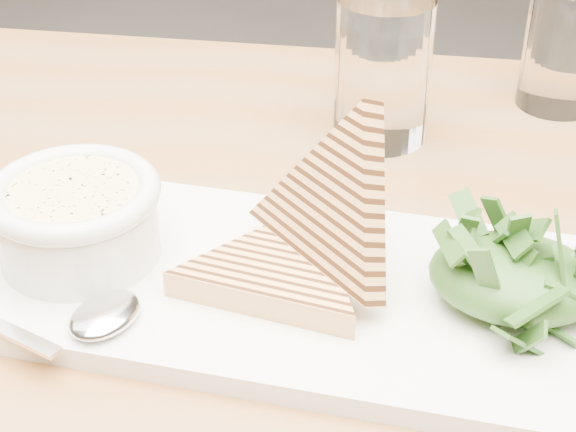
% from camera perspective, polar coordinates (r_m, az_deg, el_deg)
% --- Properties ---
extents(table_top, '(1.18, 0.83, 0.04)m').
position_cam_1_polar(table_top, '(0.62, 0.21, -4.54)').
color(table_top, olive).
rests_on(table_top, ground).
extents(platter, '(0.42, 0.19, 0.02)m').
position_cam_1_polar(platter, '(0.57, -0.46, -4.63)').
color(platter, white).
rests_on(platter, table_top).
extents(soup_bowl, '(0.10, 0.10, 0.04)m').
position_cam_1_polar(soup_bowl, '(0.59, -13.39, -0.78)').
color(soup_bowl, white).
rests_on(soup_bowl, platter).
extents(soup, '(0.09, 0.09, 0.01)m').
position_cam_1_polar(soup, '(0.58, -13.72, 1.33)').
color(soup, '#F7D997').
rests_on(soup, soup_bowl).
extents(bowl_rim, '(0.11, 0.11, 0.01)m').
position_cam_1_polar(bowl_rim, '(0.58, -13.74, 1.50)').
color(bowl_rim, white).
rests_on(bowl_rim, soup_bowl).
extents(sandwich_flat, '(0.16, 0.16, 0.02)m').
position_cam_1_polar(sandwich_flat, '(0.56, -0.72, -3.65)').
color(sandwich_flat, tan).
rests_on(sandwich_flat, platter).
extents(sandwich_lean, '(0.19, 0.19, 0.16)m').
position_cam_1_polar(sandwich_lean, '(0.55, 2.89, 0.58)').
color(sandwich_lean, tan).
rests_on(sandwich_lean, sandwich_flat).
extents(salad_base, '(0.10, 0.08, 0.04)m').
position_cam_1_polar(salad_base, '(0.55, 14.43, -3.87)').
color(salad_base, '#254A18').
rests_on(salad_base, platter).
extents(arugula_pile, '(0.11, 0.10, 0.05)m').
position_cam_1_polar(arugula_pile, '(0.55, 14.53, -3.29)').
color(arugula_pile, '#2D531A').
rests_on(arugula_pile, platter).
extents(spoon_bowl, '(0.05, 0.06, 0.01)m').
position_cam_1_polar(spoon_bowl, '(0.54, -11.75, -6.27)').
color(spoon_bowl, silver).
rests_on(spoon_bowl, platter).
extents(glass_near, '(0.08, 0.08, 0.12)m').
position_cam_1_polar(glass_near, '(0.74, 6.14, 9.35)').
color(glass_near, white).
rests_on(glass_near, table_top).
extents(glass_far, '(0.07, 0.07, 0.11)m').
position_cam_1_polar(glass_far, '(0.83, 17.46, 10.35)').
color(glass_far, white).
rests_on(glass_far, table_top).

